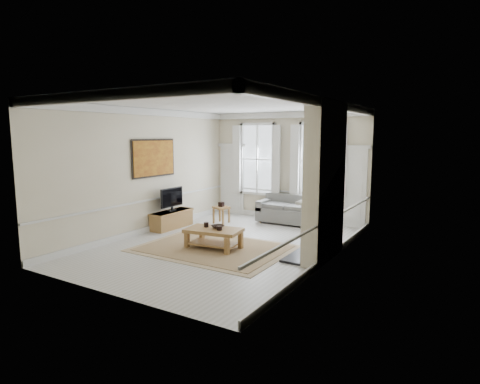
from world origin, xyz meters
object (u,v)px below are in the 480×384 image
Objects in this scene: side_table at (221,210)px; tv_stand at (172,219)px; sofa at (289,212)px; coffee_table at (214,232)px.

side_table is 1.57m from tv_stand.
tv_stand is (-2.65, -2.38, -0.11)m from sofa.
coffee_table is at bearing -26.66° from tv_stand.
coffee_table is 0.99× the size of tv_stand.
sofa is at bearing 75.52° from coffee_table.
sofa reaches higher than side_table.
side_table is 2.82m from coffee_table.
sofa is 3.54m from coffee_table.
sofa is at bearing 31.19° from side_table.
sofa is 3.56m from tv_stand.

